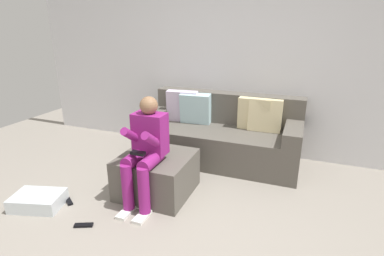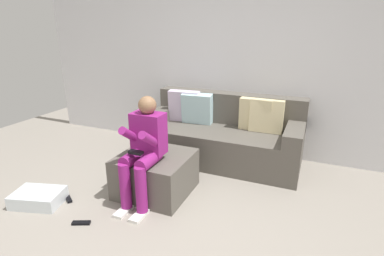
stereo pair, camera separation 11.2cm
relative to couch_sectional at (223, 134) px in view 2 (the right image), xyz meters
name	(u,v)px [view 2 (the right image)]	position (x,y,z in m)	size (l,w,h in m)	color
ground_plane	(154,249)	(0.02, -1.90, -0.35)	(8.05, 8.05, 0.00)	gray
wall_back	(236,58)	(0.02, 0.42, 0.95)	(6.19, 0.10, 2.60)	silver
couch_sectional	(223,134)	(0.00, 0.00, 0.00)	(2.02, 0.87, 0.88)	#59544C
ottoman	(156,174)	(-0.40, -1.11, -0.13)	(0.73, 0.71, 0.43)	#59544C
person_seated	(143,147)	(-0.41, -1.30, 0.25)	(0.32, 0.60, 1.08)	#8C1E72
storage_bin	(38,198)	(-1.38, -1.78, -0.28)	(0.47, 0.33, 0.14)	silver
remote_near_ottoman	(81,223)	(-0.75, -1.88, -0.34)	(0.17, 0.05, 0.02)	black
remote_by_storage_bin	(68,198)	(-1.18, -1.60, -0.34)	(0.19, 0.05, 0.02)	black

